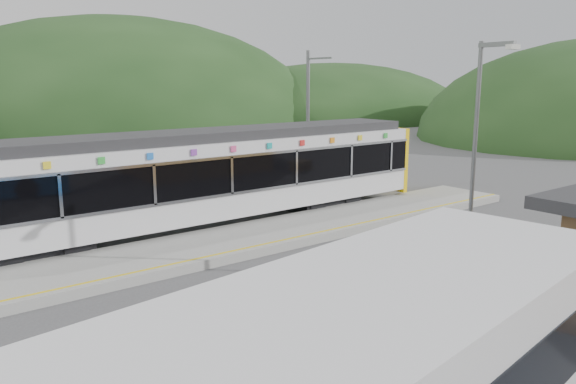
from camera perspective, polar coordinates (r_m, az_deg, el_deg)
ground at (r=17.38m, az=2.42°, el=-7.54°), size 120.00×120.00×0.00m
hills at (r=25.15m, az=5.39°, el=-1.62°), size 146.00×149.00×26.00m
platform at (r=19.85m, az=-3.77°, el=-4.69°), size 26.00×3.20×0.30m
yellow_line at (r=18.78m, az=-1.53°, el=-5.11°), size 26.00×0.10×0.01m
train at (r=21.43m, az=-8.95°, el=1.65°), size 20.44×3.01×3.74m
catenary_mast_east at (r=27.57m, az=2.08°, el=7.23°), size 0.18×1.80×7.00m
lamp_post at (r=16.27m, az=18.85°, el=4.81°), size 0.37×1.17×6.63m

